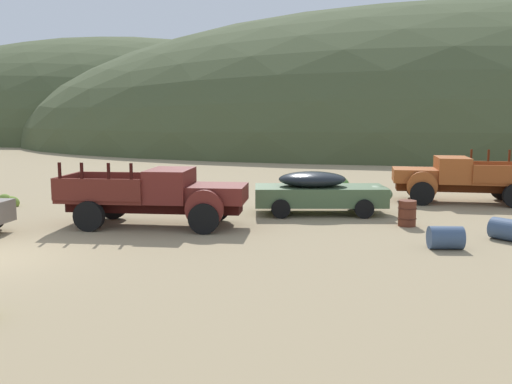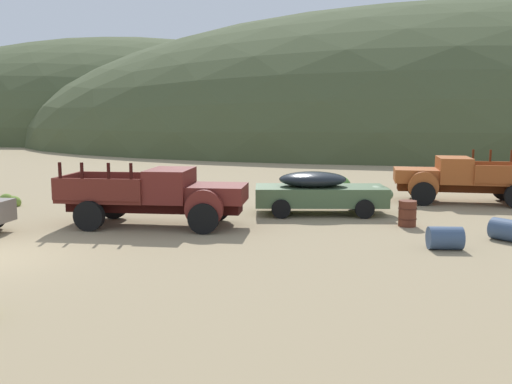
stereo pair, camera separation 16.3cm
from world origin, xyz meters
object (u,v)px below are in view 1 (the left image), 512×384
oil_drum_foreground (407,213)px  truck_oxide_orange (454,179)px  truck_oxblood (167,196)px  oil_drum_spare (507,230)px  oil_drum_tipped (446,238)px  car_weathered_green (324,192)px

oil_drum_foreground → truck_oxide_orange: bearing=54.0°
truck_oxblood → oil_drum_foreground: bearing=6.7°
oil_drum_spare → truck_oxblood: bearing=166.2°
truck_oxide_orange → oil_drum_foreground: bearing=66.9°
oil_drum_tipped → oil_drum_foreground: 3.14m
oil_drum_tipped → oil_drum_foreground: size_ratio=1.12×
oil_drum_spare → car_weathered_green: bearing=135.5°
truck_oxblood → oil_drum_foreground: 7.90m
truck_oxblood → car_weathered_green: truck_oxblood is taller
car_weathered_green → oil_drum_tipped: car_weathered_green is taller
oil_drum_spare → oil_drum_tipped: bearing=-156.7°
car_weathered_green → truck_oxide_orange: (5.85, 2.41, 0.18)m
truck_oxide_orange → truck_oxblood: bearing=34.4°
truck_oxblood → oil_drum_tipped: size_ratio=6.56×
oil_drum_spare → truck_oxide_orange: bearing=80.3°
oil_drum_tipped → truck_oxide_orange: bearing=66.8°
truck_oxide_orange → oil_drum_foreground: (-3.47, -4.78, -0.57)m
truck_oxblood → oil_drum_spare: bearing=-5.0°
car_weathered_green → oil_drum_foreground: size_ratio=6.01×
car_weathered_green → oil_drum_spare: 6.54m
oil_drum_tipped → oil_drum_foreground: oil_drum_foreground is taller
truck_oxblood → truck_oxide_orange: (11.35, 4.48, -0.00)m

